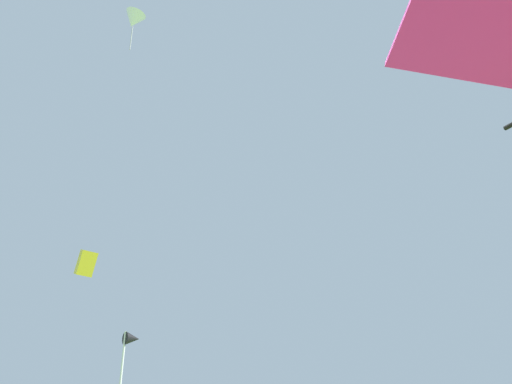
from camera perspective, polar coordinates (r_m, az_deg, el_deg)
name	(u,v)px	position (r m, az deg, el deg)	size (l,w,h in m)	color
distant_kite_yellow_far_center	(86,263)	(26.16, -19.70, -8.05)	(0.96, 1.19, 1.49)	yellow
distant_kite_white_overhead_distant	(134,20)	(27.60, -14.47, 19.33)	(1.60, 1.65, 2.55)	white
marker_flag	(130,346)	(9.29, -14.84, -17.46)	(0.30, 0.24, 1.93)	silver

